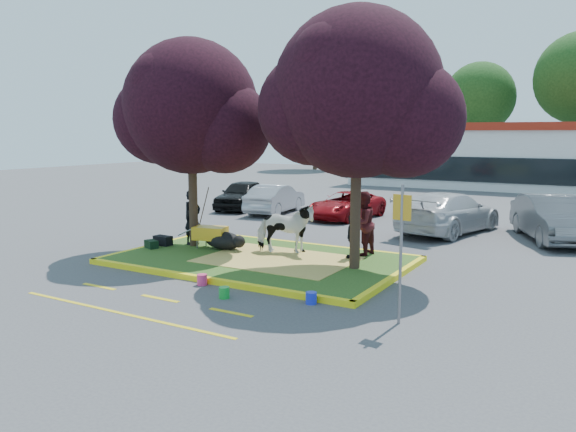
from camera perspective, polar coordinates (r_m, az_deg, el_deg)
The scene contains 32 objects.
ground at distance 16.48m, azimuth -2.84°, elevation -4.72°, with size 90.00×90.00×0.00m, color #424244.
median_island at distance 16.46m, azimuth -2.85°, elevation -4.47°, with size 8.00×5.00×0.15m, color #2B4D18.
curb_near at distance 14.44m, azimuth -8.48°, elevation -6.41°, with size 8.30×0.16×0.15m, color yellow.
curb_far at distance 18.63m, azimuth 1.49°, elevation -2.94°, with size 8.30×0.16×0.15m, color yellow.
curb_left at distance 18.96m, azimuth -13.25°, elevation -2.96°, with size 0.16×5.30×0.15m, color yellow.
curb_right at distance 14.70m, azimuth 10.69°, elevation -6.19°, with size 0.16×5.30×0.15m, color yellow.
straw_bedding at distance 16.13m, azimuth -1.06°, elevation -4.44°, with size 4.20×3.00×0.01m, color #EDD761.
tree_purple_left at distance 18.02m, azimuth -9.82°, elevation 10.26°, with size 5.06×4.20×6.51m.
tree_purple_right at distance 14.84m, azimuth 7.11°, elevation 11.51°, with size 5.30×4.40×6.82m.
fire_lane_stripe_a at distance 14.68m, azimuth -18.64°, elevation -6.81°, with size 1.10×0.12×0.01m, color yellow.
fire_lane_stripe_b at distance 13.28m, azimuth -12.88°, elevation -8.17°, with size 1.10×0.12×0.01m, color yellow.
fire_lane_stripe_c at distance 12.05m, azimuth -5.81°, elevation -9.73°, with size 1.10×0.12×0.01m, color yellow.
fire_lane_long at distance 12.48m, azimuth -16.69°, elevation -9.41°, with size 6.00×0.10×0.01m, color yellow.
retail_building at distance 42.00m, azimuth 21.06°, elevation 5.85°, with size 20.40×8.40×4.40m.
treeline at distance 51.75m, azimuth 22.30°, elevation 12.26°, with size 46.58×7.80×14.63m.
cow at distance 16.83m, azimuth -0.30°, elevation -1.29°, with size 0.81×1.79×1.51m, color white.
calf at distance 17.60m, azimuth -6.57°, elevation -2.49°, with size 1.29×0.73×0.56m, color black.
handler at distance 18.48m, azimuth -9.68°, elevation -0.15°, with size 0.64×0.42×1.76m, color black.
visitor_a at distance 16.74m, azimuth 7.56°, elevation -0.74°, with size 0.92×0.72×1.90m, color #441317.
visitor_b at distance 16.28m, azimuth 6.51°, elevation -2.06°, with size 0.76×0.32×1.29m, color black.
wheelbarrow at distance 17.77m, azimuth -7.87°, elevation -1.77°, with size 1.83×0.83×0.69m.
gear_bag_dark at distance 18.60m, azimuth -12.60°, elevation -2.45°, with size 0.60×0.33×0.30m, color black.
gear_bag_green at distance 18.23m, azimuth -13.71°, elevation -2.80°, with size 0.46×0.29×0.25m, color black.
sign_post at distance 11.12m, azimuth 11.43°, elevation -2.19°, with size 0.39×0.10×2.77m.
bucket_green at distance 13.04m, azimuth -6.50°, elevation -7.74°, with size 0.25×0.25×0.26m, color green.
bucket_pink at distance 14.20m, azimuth -8.72°, elevation -6.41°, with size 0.25×0.25×0.27m, color #E6336C.
bucket_blue at distance 12.56m, azimuth 2.37°, elevation -8.32°, with size 0.25×0.25×0.27m, color #1C2EE1.
car_black at distance 27.88m, azimuth -4.70°, elevation 2.17°, with size 1.68×4.17×1.42m, color black.
car_silver at distance 26.37m, azimuth -1.30°, elevation 1.76°, with size 1.43×4.11×1.36m, color #97989E.
car_red at distance 24.86m, azimuth 5.96°, elevation 1.10°, with size 1.96×4.24×1.18m, color maroon.
car_white at distance 22.01m, azimuth 16.00°, elevation 0.35°, with size 2.17×5.34×1.55m, color silver.
car_grey at distance 21.64m, azimuth 25.27°, elevation -0.22°, with size 1.68×4.80×1.58m, color #505357.
Camera 1 is at (8.78, -13.43, 3.76)m, focal length 35.00 mm.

